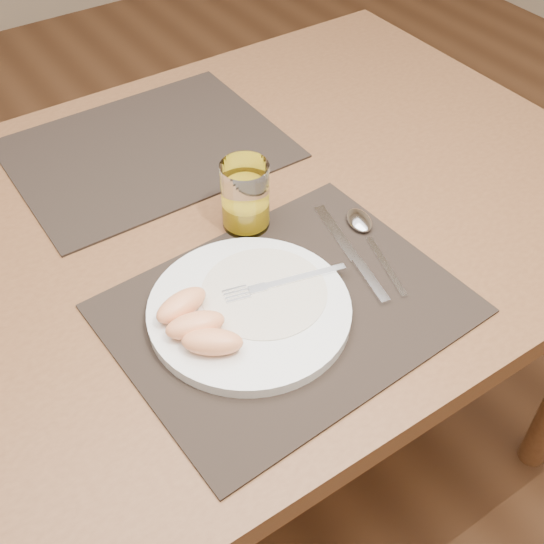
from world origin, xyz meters
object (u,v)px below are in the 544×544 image
Objects in this scene: placemat_near at (287,309)px; juice_glass at (245,199)px; table at (203,263)px; knife at (356,260)px; spoon at (363,227)px; placemat_far at (147,149)px; fork at (275,284)px; plate at (249,310)px.

juice_glass reaches higher than placemat_near.
juice_glass is (0.05, 0.18, 0.05)m from placemat_near.
table is 6.42× the size of knife.
spoon is at bearing 19.63° from placemat_near.
spoon is (0.20, -0.15, 0.09)m from table.
placemat_near is at bearing -172.09° from knife.
fork reaches higher than placemat_far.
spoon is (0.05, 0.05, 0.00)m from knife.
plate is at bearing -165.83° from fork.
table is at bearing 125.75° from knife.
table is 0.27m from spoon.
plate reaches higher than knife.
placemat_near is 0.44m from placemat_far.
spoon is (0.18, 0.04, -0.01)m from fork.
plate reaches higher than table.
placemat_near is 4.16× the size of juice_glass.
placemat_far is (0.02, 0.22, 0.09)m from table.
knife is 1.15× the size of spoon.
plate is 0.19m from juice_glass.
fork is (0.01, -0.19, 0.11)m from table.
fork is 0.19m from spoon.
knife reaches higher than placemat_far.
placemat_near is at bearing -20.86° from plate.
plate is (-0.06, -0.42, 0.01)m from placemat_far.
placemat_far is at bearing 81.98° from plate.
spoon is 0.18m from juice_glass.
table is 5.19× the size of plate.
knife is 0.07m from spoon.
spoon reaches higher than placemat_near.
spoon is (0.19, 0.07, 0.01)m from placemat_near.
table is at bearing 93.73° from fork.
placemat_near is at bearing -91.52° from placemat_far.
juice_glass is (0.10, 0.16, 0.04)m from plate.
fork is 0.92× the size of spoon.
fork is (-0.01, -0.41, 0.02)m from placemat_far.
placemat_near reaches higher than table.
plate is 0.18m from knife.
plate is at bearing -179.88° from knife.
fork is at bearing 174.85° from knife.
placemat_near is 2.38× the size of spoon.
plate is 1.56× the size of fork.
plate is 1.24× the size of knife.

